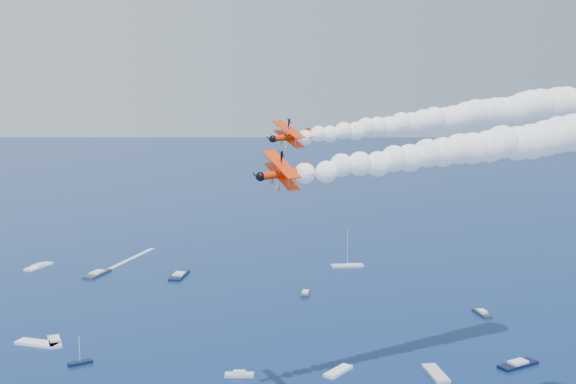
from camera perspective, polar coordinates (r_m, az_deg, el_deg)
name	(u,v)px	position (r m, az deg, el deg)	size (l,w,h in m)	color
biplane_lead	(291,137)	(125.08, 0.22, 4.40)	(7.98, 8.95, 5.39)	red
biplane_trail	(284,174)	(89.08, -0.30, 1.48)	(7.28, 8.17, 4.92)	#FF3305
smoke_trail_lead	(450,117)	(145.21, 12.70, 5.79)	(72.15, 8.99, 12.67)	white
smoke_trail_trail	(510,143)	(108.13, 17.21, 3.74)	(72.11, 9.89, 12.67)	white
spectator_boats	(118,340)	(194.41, -13.32, -11.38)	(211.88, 180.50, 0.70)	#2F363F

